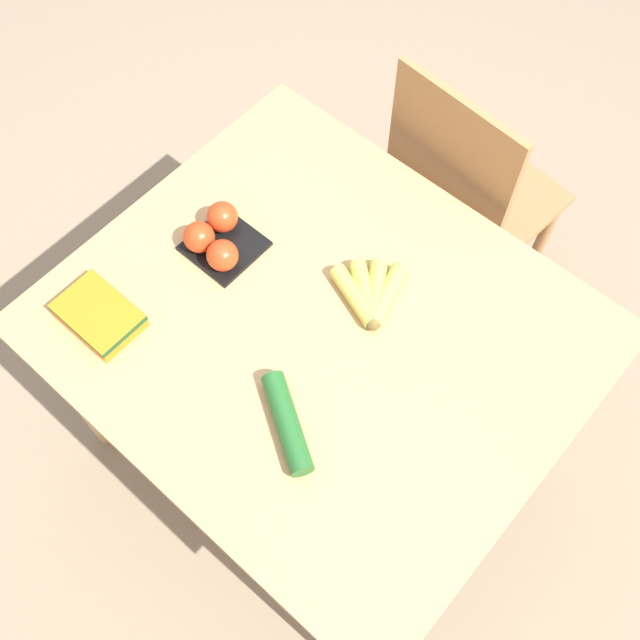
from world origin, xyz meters
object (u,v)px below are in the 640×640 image
object	(u,v)px
banana_bunch	(370,295)
carrot_bag	(99,315)
tomato_pack	(216,238)
cucumber_near	(287,423)
chair	(463,199)

from	to	relation	value
banana_bunch	carrot_bag	distance (m)	0.61
banana_bunch	tomato_pack	bearing A→B (deg)	-160.43
banana_bunch	cucumber_near	world-z (taller)	cucumber_near
tomato_pack	cucumber_near	xyz separation A→B (m)	(0.42, -0.22, -0.01)
cucumber_near	chair	bearing A→B (deg)	99.84
carrot_bag	cucumber_near	size ratio (longest dim) A/B	0.87
chair	carrot_bag	world-z (taller)	chair
tomato_pack	carrot_bag	bearing A→B (deg)	-100.85
chair	cucumber_near	world-z (taller)	chair
chair	banana_bunch	bearing A→B (deg)	104.02
banana_bunch	tomato_pack	size ratio (longest dim) A/B	1.09
cucumber_near	carrot_bag	bearing A→B (deg)	-169.61
banana_bunch	carrot_bag	xyz separation A→B (m)	(-0.42, -0.44, 0.00)
chair	banana_bunch	world-z (taller)	chair
chair	cucumber_near	xyz separation A→B (m)	(0.16, -0.90, 0.27)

